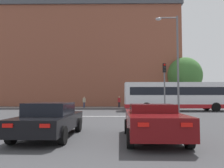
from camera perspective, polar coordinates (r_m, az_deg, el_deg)
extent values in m
cube|color=silver|center=(18.39, -0.97, -8.44)|extent=(7.87, 0.30, 0.01)
cube|color=gray|center=(33.42, -0.24, -6.15)|extent=(68.75, 2.50, 0.01)
cube|color=brown|center=(44.31, -5.11, 5.97)|extent=(31.83, 13.62, 17.62)
cube|color=#4C4F56|center=(46.79, -5.04, 17.49)|extent=(32.47, 14.16, 1.32)
cube|color=brown|center=(47.47, -21.44, 19.40)|extent=(0.90, 0.90, 1.77)
cube|color=brown|center=(47.51, -13.70, 19.24)|extent=(0.90, 0.90, 1.77)
cube|color=brown|center=(47.74, -4.95, 19.04)|extent=(0.90, 0.90, 1.77)
cube|color=brown|center=(49.25, 2.96, 18.31)|extent=(0.90, 0.90, 1.77)
cube|color=brown|center=(49.26, 11.39, 18.37)|extent=(0.90, 0.90, 1.77)
cube|color=black|center=(9.36, -15.83, -9.50)|extent=(1.97, 4.58, 0.58)
cube|color=black|center=(9.28, -15.87, -6.23)|extent=(1.65, 2.08, 0.49)
cylinder|color=black|center=(11.00, -18.04, -10.05)|extent=(0.24, 0.65, 0.64)
cylinder|color=black|center=(10.53, -8.76, -10.48)|extent=(0.24, 0.65, 0.64)
cylinder|color=black|center=(8.44, -24.78, -12.00)|extent=(0.24, 0.65, 0.64)
cylinder|color=black|center=(7.82, -12.77, -12.94)|extent=(0.24, 0.65, 0.64)
cube|color=red|center=(7.46, -25.62, -9.77)|extent=(0.32, 0.06, 0.12)
cube|color=red|center=(7.01, -17.14, -10.39)|extent=(0.32, 0.06, 0.12)
cube|color=#600C0F|center=(8.56, 10.60, -9.72)|extent=(2.03, 4.48, 0.71)
cube|color=#600C0F|center=(8.62, 10.45, -6.26)|extent=(1.69, 1.37, 0.31)
cylinder|color=black|center=(9.88, 3.97, -10.99)|extent=(0.23, 0.64, 0.64)
cylinder|color=black|center=(10.11, 14.72, -10.71)|extent=(0.23, 0.64, 0.64)
cylinder|color=black|center=(7.16, 4.76, -13.91)|extent=(0.23, 0.64, 0.64)
cylinder|color=black|center=(7.48, 19.51, -13.27)|extent=(0.23, 0.64, 0.64)
cube|color=red|center=(6.25, 8.19, -10.47)|extent=(0.32, 0.06, 0.12)
cube|color=red|center=(6.49, 18.93, -10.06)|extent=(0.32, 0.06, 0.12)
cube|color=silver|center=(26.63, 16.79, -2.83)|extent=(12.36, 2.58, 2.92)
cube|color=#AD191E|center=(26.65, 16.84, -5.50)|extent=(12.38, 2.60, 0.44)
cube|color=black|center=(26.64, 16.77, -1.84)|extent=(11.37, 2.61, 0.90)
cylinder|color=black|center=(24.63, 9.02, -5.95)|extent=(1.00, 0.28, 1.00)
cylinder|color=black|center=(27.08, 8.25, -5.72)|extent=(1.00, 0.28, 1.00)
cylinder|color=black|center=(26.83, 25.50, -5.45)|extent=(1.00, 0.28, 1.00)
cylinder|color=black|center=(29.10, 23.45, -5.31)|extent=(1.00, 0.28, 1.00)
cylinder|color=slate|center=(19.56, 13.59, -2.53)|extent=(0.12, 0.12, 3.77)
cube|color=black|center=(19.72, 13.50, 4.11)|extent=(0.26, 0.20, 0.80)
sphere|color=red|center=(19.63, 13.58, 4.90)|extent=(0.17, 0.17, 0.17)
sphere|color=black|center=(19.59, 13.59, 4.16)|extent=(0.17, 0.17, 0.17)
sphere|color=black|center=(19.56, 13.60, 3.42)|extent=(0.17, 0.17, 0.17)
cylinder|color=slate|center=(32.93, 9.39, -3.59)|extent=(0.12, 0.12, 2.95)
cube|color=black|center=(32.98, 9.36, -0.32)|extent=(0.26, 0.20, 0.80)
sphere|color=red|center=(32.86, 9.39, 0.13)|extent=(0.17, 0.17, 0.17)
sphere|color=black|center=(32.85, 9.40, -0.31)|extent=(0.17, 0.17, 0.17)
sphere|color=black|center=(32.84, 9.40, -0.76)|extent=(0.17, 0.17, 0.17)
cylinder|color=slate|center=(18.80, 16.84, 4.58)|extent=(0.16, 0.16, 8.36)
cylinder|color=slate|center=(19.57, 14.36, 16.40)|extent=(1.55, 0.10, 0.10)
ellipsoid|color=#B2B2B7|center=(19.37, 12.04, 16.26)|extent=(0.50, 0.36, 0.22)
cylinder|color=black|center=(33.48, 1.74, -5.46)|extent=(0.13, 0.13, 0.81)
cylinder|color=black|center=(33.46, 2.03, -5.46)|extent=(0.13, 0.13, 0.81)
cube|color=#B21E23|center=(33.45, 1.88, -4.22)|extent=(0.43, 0.29, 0.64)
sphere|color=tan|center=(33.45, 1.88, -3.46)|extent=(0.24, 0.24, 0.24)
cylinder|color=#333851|center=(33.48, -7.39, -5.45)|extent=(0.13, 0.13, 0.79)
cylinder|color=#333851|center=(33.36, -7.17, -5.46)|extent=(0.13, 0.13, 0.79)
cube|color=tan|center=(33.40, -7.27, -4.23)|extent=(0.46, 0.40, 0.63)
sphere|color=tan|center=(33.40, -7.27, -3.49)|extent=(0.24, 0.24, 0.24)
cylinder|color=black|center=(35.50, 16.37, -5.16)|extent=(0.13, 0.13, 0.86)
cylinder|color=black|center=(35.35, 16.24, -5.17)|extent=(0.13, 0.13, 0.86)
cube|color=tan|center=(35.40, 16.29, -3.92)|extent=(0.43, 0.44, 0.68)
sphere|color=tan|center=(35.40, 16.27, -3.16)|extent=(0.26, 0.26, 0.26)
cylinder|color=#4C3823|center=(38.35, 18.56, -3.52)|extent=(0.36, 0.36, 2.82)
ellipsoid|color=#3D7033|center=(38.52, 18.46, 2.20)|extent=(5.70, 5.70, 5.99)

